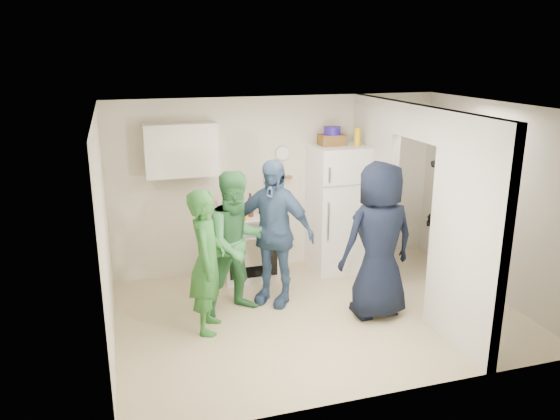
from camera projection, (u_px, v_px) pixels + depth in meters
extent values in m
plane|color=tan|center=(319.00, 314.00, 6.68)|extent=(4.80, 4.80, 0.00)
plane|color=silver|center=(279.00, 184.00, 7.89)|extent=(4.80, 0.00, 4.80)
plane|color=silver|center=(390.00, 271.00, 4.77)|extent=(4.80, 0.00, 4.80)
plane|color=silver|center=(105.00, 236.00, 5.66)|extent=(0.00, 3.40, 3.40)
plane|color=silver|center=(496.00, 201.00, 7.00)|extent=(0.00, 3.40, 3.40)
plane|color=white|center=(323.00, 108.00, 5.98)|extent=(4.80, 4.80, 0.00)
cube|color=silver|center=(373.00, 187.00, 7.67)|extent=(0.12, 1.20, 2.50)
cube|color=silver|center=(467.00, 237.00, 5.65)|extent=(0.12, 1.20, 2.50)
cube|color=silver|center=(419.00, 122.00, 6.37)|extent=(0.12, 1.00, 0.40)
cube|color=white|center=(248.00, 246.00, 7.66)|extent=(0.77, 0.64, 0.91)
cube|color=silver|center=(181.00, 150.00, 7.17)|extent=(0.95, 0.34, 0.70)
cube|color=white|center=(338.00, 208.00, 7.87)|extent=(0.75, 0.73, 1.83)
cube|color=brown|center=(332.00, 140.00, 7.61)|extent=(0.35, 0.25, 0.15)
cylinder|color=navy|center=(332.00, 131.00, 7.58)|extent=(0.24, 0.24, 0.11)
cylinder|color=yellow|center=(357.00, 137.00, 7.55)|extent=(0.09, 0.09, 0.25)
cylinder|color=white|center=(283.00, 153.00, 7.76)|extent=(0.22, 0.02, 0.22)
cube|color=olive|center=(280.00, 178.00, 7.82)|extent=(0.35, 0.08, 0.03)
cube|color=black|center=(488.00, 167.00, 7.06)|extent=(0.03, 0.70, 0.80)
cube|color=white|center=(487.00, 167.00, 7.06)|extent=(0.04, 0.76, 0.86)
cube|color=white|center=(488.00, 141.00, 6.95)|extent=(0.04, 0.82, 0.18)
cylinder|color=yellow|center=(243.00, 212.00, 7.26)|extent=(0.09, 0.09, 0.25)
cylinder|color=red|center=(267.00, 214.00, 7.39)|extent=(0.09, 0.09, 0.12)
imported|color=#2F712D|center=(207.00, 262.00, 6.10)|extent=(0.56, 0.70, 1.67)
imported|color=#39824A|center=(238.00, 243.00, 6.53)|extent=(0.99, 0.85, 1.77)
imported|color=#384F7B|center=(273.00, 233.00, 6.78)|extent=(1.12, 1.06, 1.86)
imported|color=black|center=(379.00, 241.00, 6.42)|extent=(0.97, 0.67, 1.90)
imported|color=black|center=(452.00, 215.00, 7.44)|extent=(0.85, 1.30, 1.88)
cylinder|color=brown|center=(227.00, 204.00, 7.54)|extent=(0.07, 0.07, 0.30)
cylinder|color=#184822|center=(237.00, 208.00, 7.36)|extent=(0.07, 0.07, 0.29)
cylinder|color=#969BA2|center=(238.00, 202.00, 7.60)|extent=(0.06, 0.06, 0.32)
cylinder|color=brown|center=(251.00, 206.00, 7.44)|extent=(0.07, 0.07, 0.29)
cylinder|color=silver|center=(251.00, 203.00, 7.69)|extent=(0.06, 0.06, 0.26)
cylinder|color=#14391E|center=(261.00, 203.00, 7.57)|extent=(0.07, 0.07, 0.31)
cylinder|color=brown|center=(262.00, 201.00, 7.67)|extent=(0.08, 0.08, 0.32)
cylinder|color=#90959A|center=(227.00, 211.00, 7.32)|extent=(0.08, 0.08, 0.25)
cylinder|color=#54290E|center=(250.00, 203.00, 7.59)|extent=(0.06, 0.06, 0.29)
cylinder|color=#1D573F|center=(269.00, 206.00, 7.49)|extent=(0.08, 0.08, 0.28)
cylinder|color=brown|center=(230.00, 206.00, 7.48)|extent=(0.08, 0.08, 0.29)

